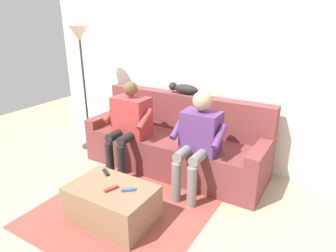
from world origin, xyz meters
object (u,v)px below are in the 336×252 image
cat_on_backrest (184,89)px  remote_black (106,172)px  couch (176,144)px  floor_lamp (80,47)px  person_right_seated (129,121)px  person_left_seated (198,137)px  coffee_table (112,203)px  remote_red (111,189)px  remote_blue (128,189)px

cat_on_backrest → remote_black: 1.46m
couch → floor_lamp: (1.42, 0.11, 1.14)m
person_right_seated → floor_lamp: (0.96, -0.24, 0.81)m
couch → remote_black: (0.22, 1.07, 0.05)m
person_right_seated → person_left_seated: bearing=178.9°
coffee_table → remote_red: 0.20m
coffee_table → remote_red: bearing=134.7°
cat_on_backrest → remote_black: bearing=81.9°
cat_on_backrest → floor_lamp: (1.39, 0.35, 0.48)m
cat_on_backrest → person_left_seated: bearing=129.8°
remote_red → remote_black: (0.25, -0.21, -0.00)m
remote_blue → remote_red: (0.14, 0.07, 0.00)m
remote_red → remote_black: size_ratio=0.99×
floor_lamp → person_left_seated: bearing=172.3°
couch → person_right_seated: person_right_seated is taller
person_left_seated → remote_black: person_left_seated is taller
person_right_seated → cat_on_backrest: person_right_seated is taller
remote_blue → cat_on_backrest: bearing=-121.7°
person_right_seated → floor_lamp: size_ratio=0.65×
remote_black → floor_lamp: 1.89m
person_right_seated → remote_black: 0.82m
remote_black → cat_on_backrest: bearing=112.8°
floor_lamp → couch: bearing=-175.7°
couch → remote_blue: 1.22m
coffee_table → floor_lamp: 2.23m
couch → coffee_table: couch is taller
remote_blue → person_left_seated: bearing=-149.0°
person_right_seated → couch: bearing=-143.6°
remote_blue → remote_red: 0.16m
person_right_seated → floor_lamp: 1.28m
person_right_seated → remote_black: (-0.25, 0.72, -0.29)m
person_left_seated → person_right_seated: size_ratio=1.00×
remote_blue → coffee_table: bearing=-27.7°
couch → coffee_table: size_ratio=2.85×
remote_blue → couch: bearing=-121.6°
coffee_table → remote_blue: size_ratio=6.34×
couch → cat_on_backrest: size_ratio=4.10×
remote_black → coffee_table: bearing=-7.8°
person_right_seated → remote_red: 1.09m
person_left_seated → remote_blue: (0.29, 0.84, -0.28)m
remote_red → remote_black: 0.32m
person_right_seated → remote_red: person_right_seated is taller
person_left_seated → cat_on_backrest: size_ratio=2.02×
remote_black → remote_red: bearing=-8.7°
couch → floor_lamp: size_ratio=1.32×
couch → remote_red: couch is taller
cat_on_backrest → floor_lamp: size_ratio=0.32×
person_right_seated → remote_blue: 1.11m
couch → person_right_seated: 0.67m
floor_lamp → cat_on_backrest: bearing=-166.1°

